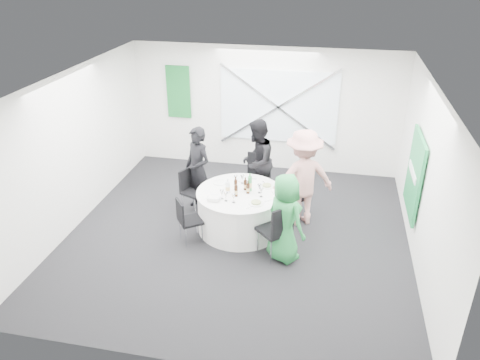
% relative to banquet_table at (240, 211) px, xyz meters
% --- Properties ---
extents(floor, '(6.00, 6.00, 0.00)m').
position_rel_banquet_table_xyz_m(floor, '(0.00, -0.20, -0.38)').
color(floor, black).
rests_on(floor, ground).
extents(ceiling, '(6.00, 6.00, 0.00)m').
position_rel_banquet_table_xyz_m(ceiling, '(0.00, -0.20, 2.42)').
color(ceiling, white).
rests_on(ceiling, wall_back).
extents(wall_back, '(6.00, 0.00, 6.00)m').
position_rel_banquet_table_xyz_m(wall_back, '(0.00, 2.80, 1.02)').
color(wall_back, silver).
rests_on(wall_back, floor).
extents(wall_front, '(6.00, 0.00, 6.00)m').
position_rel_banquet_table_xyz_m(wall_front, '(0.00, -3.20, 1.02)').
color(wall_front, silver).
rests_on(wall_front, floor).
extents(wall_left, '(0.00, 6.00, 6.00)m').
position_rel_banquet_table_xyz_m(wall_left, '(-3.00, -0.20, 1.02)').
color(wall_left, silver).
rests_on(wall_left, floor).
extents(wall_right, '(0.00, 6.00, 6.00)m').
position_rel_banquet_table_xyz_m(wall_right, '(3.00, -0.20, 1.02)').
color(wall_right, silver).
rests_on(wall_right, floor).
extents(window_panel, '(2.60, 0.03, 1.60)m').
position_rel_banquet_table_xyz_m(window_panel, '(0.30, 2.76, 1.12)').
color(window_panel, silver).
rests_on(window_panel, wall_back).
extents(window_brace_a, '(2.63, 0.05, 1.84)m').
position_rel_banquet_table_xyz_m(window_brace_a, '(0.30, 2.72, 1.12)').
color(window_brace_a, silver).
rests_on(window_brace_a, window_panel).
extents(window_brace_b, '(2.63, 0.05, 1.84)m').
position_rel_banquet_table_xyz_m(window_brace_b, '(0.30, 2.72, 1.12)').
color(window_brace_b, silver).
rests_on(window_brace_b, window_panel).
extents(green_banner, '(0.55, 0.04, 1.20)m').
position_rel_banquet_table_xyz_m(green_banner, '(-2.00, 2.75, 1.32)').
color(green_banner, '#14672D').
rests_on(green_banner, wall_back).
extents(green_sign, '(0.05, 1.20, 1.40)m').
position_rel_banquet_table_xyz_m(green_sign, '(2.94, 0.40, 0.82)').
color(green_sign, '#188440').
rests_on(green_sign, wall_right).
extents(banquet_table, '(1.56, 1.56, 0.76)m').
position_rel_banquet_table_xyz_m(banquet_table, '(0.00, 0.00, 0.00)').
color(banquet_table, white).
rests_on(banquet_table, floor).
extents(chair_back, '(0.51, 0.52, 1.02)m').
position_rel_banquet_table_xyz_m(chair_back, '(0.11, 1.07, 0.22)').
color(chair_back, black).
rests_on(chair_back, floor).
extents(chair_back_left, '(0.52, 0.51, 0.86)m').
position_rel_banquet_table_xyz_m(chair_back_left, '(-1.08, 0.49, 0.12)').
color(chair_back_left, black).
rests_on(chair_back_left, floor).
extents(chair_back_right, '(0.53, 0.52, 0.83)m').
position_rel_banquet_table_xyz_m(chair_back_right, '(0.91, 0.66, 0.10)').
color(chair_back_right, black).
rests_on(chair_back_right, floor).
extents(chair_front_right, '(0.65, 0.65, 1.01)m').
position_rel_banquet_table_xyz_m(chair_front_right, '(0.78, -0.77, 0.21)').
color(chair_front_right, black).
rests_on(chair_front_right, floor).
extents(chair_front_left, '(0.53, 0.52, 0.83)m').
position_rel_banquet_table_xyz_m(chair_front_left, '(-0.82, -0.60, 0.10)').
color(chair_front_left, black).
rests_on(chair_front_left, floor).
extents(person_man_back_left, '(0.73, 0.67, 1.67)m').
position_rel_banquet_table_xyz_m(person_man_back_left, '(-0.96, 0.62, 0.46)').
color(person_man_back_left, black).
rests_on(person_man_back_left, floor).
extents(person_man_back, '(0.53, 0.87, 1.71)m').
position_rel_banquet_table_xyz_m(person_man_back, '(0.10, 1.16, 0.47)').
color(person_man_back, black).
rests_on(person_man_back, floor).
extents(person_woman_pink, '(1.31, 0.99, 1.83)m').
position_rel_banquet_table_xyz_m(person_woman_pink, '(1.06, 0.48, 0.54)').
color(person_woman_pink, tan).
rests_on(person_woman_pink, floor).
extents(person_woman_green, '(0.89, 0.85, 1.53)m').
position_rel_banquet_table_xyz_m(person_woman_green, '(0.89, -0.74, 0.38)').
color(person_woman_green, '#24853E').
rests_on(person_woman_green, floor).
extents(plate_back, '(0.28, 0.28, 0.01)m').
position_rel_banquet_table_xyz_m(plate_back, '(-0.03, 0.51, 0.39)').
color(plate_back, white).
rests_on(plate_back, banquet_table).
extents(plate_back_left, '(0.26, 0.26, 0.01)m').
position_rel_banquet_table_xyz_m(plate_back_left, '(-0.43, 0.28, 0.39)').
color(plate_back_left, white).
rests_on(plate_back_left, banquet_table).
extents(plate_back_right, '(0.24, 0.24, 0.04)m').
position_rel_banquet_table_xyz_m(plate_back_right, '(0.43, 0.31, 0.40)').
color(plate_back_right, white).
rests_on(plate_back_right, banquet_table).
extents(plate_front_right, '(0.26, 0.26, 0.04)m').
position_rel_banquet_table_xyz_m(plate_front_right, '(0.35, -0.35, 0.40)').
color(plate_front_right, white).
rests_on(plate_front_right, banquet_table).
extents(plate_front_left, '(0.26, 0.26, 0.01)m').
position_rel_banquet_table_xyz_m(plate_front_left, '(-0.39, -0.32, 0.39)').
color(plate_front_left, white).
rests_on(plate_front_left, banquet_table).
extents(napkin, '(0.20, 0.14, 0.05)m').
position_rel_banquet_table_xyz_m(napkin, '(-0.38, -0.40, 0.42)').
color(napkin, white).
rests_on(napkin, plate_front_left).
extents(beer_bottle_a, '(0.06, 0.06, 0.25)m').
position_rel_banquet_table_xyz_m(beer_bottle_a, '(-0.10, 0.08, 0.47)').
color(beer_bottle_a, '#341809').
rests_on(beer_bottle_a, banquet_table).
extents(beer_bottle_b, '(0.06, 0.06, 0.25)m').
position_rel_banquet_table_xyz_m(beer_bottle_b, '(0.07, 0.11, 0.47)').
color(beer_bottle_b, '#341809').
rests_on(beer_bottle_b, banquet_table).
extents(beer_bottle_c, '(0.06, 0.06, 0.24)m').
position_rel_banquet_table_xyz_m(beer_bottle_c, '(0.15, -0.01, 0.47)').
color(beer_bottle_c, '#341809').
rests_on(beer_bottle_c, banquet_table).
extents(beer_bottle_d, '(0.06, 0.06, 0.26)m').
position_rel_banquet_table_xyz_m(beer_bottle_d, '(-0.04, -0.16, 0.48)').
color(beer_bottle_d, '#341809').
rests_on(beer_bottle_d, banquet_table).
extents(green_water_bottle, '(0.08, 0.08, 0.33)m').
position_rel_banquet_table_xyz_m(green_water_bottle, '(0.16, 0.10, 0.51)').
color(green_water_bottle, '#39954F').
rests_on(green_water_bottle, banquet_table).
extents(clear_water_bottle, '(0.08, 0.08, 0.27)m').
position_rel_banquet_table_xyz_m(clear_water_bottle, '(-0.21, -0.06, 0.48)').
color(clear_water_bottle, white).
rests_on(clear_water_bottle, banquet_table).
extents(wine_glass_a, '(0.07, 0.07, 0.17)m').
position_rel_banquet_table_xyz_m(wine_glass_a, '(-0.17, -0.37, 0.50)').
color(wine_glass_a, white).
rests_on(wine_glass_a, banquet_table).
extents(wine_glass_b, '(0.07, 0.07, 0.17)m').
position_rel_banquet_table_xyz_m(wine_glass_b, '(0.34, 0.04, 0.50)').
color(wine_glass_b, white).
rests_on(wine_glass_b, banquet_table).
extents(wine_glass_c, '(0.07, 0.07, 0.17)m').
position_rel_banquet_table_xyz_m(wine_glass_c, '(0.40, -0.09, 0.50)').
color(wine_glass_c, white).
rests_on(wine_glass_c, banquet_table).
extents(wine_glass_d, '(0.07, 0.07, 0.17)m').
position_rel_banquet_table_xyz_m(wine_glass_d, '(-0.26, -0.30, 0.50)').
color(wine_glass_d, white).
rests_on(wine_glass_d, banquet_table).
extents(wine_glass_e, '(0.07, 0.07, 0.17)m').
position_rel_banquet_table_xyz_m(wine_glass_e, '(-0.03, 0.35, 0.50)').
color(wine_glass_e, white).
rests_on(wine_glass_e, banquet_table).
extents(wine_glass_f, '(0.07, 0.07, 0.17)m').
position_rel_banquet_table_xyz_m(wine_glass_f, '(-0.14, 0.30, 0.50)').
color(wine_glass_f, white).
rests_on(wine_glass_f, banquet_table).
extents(wine_glass_g, '(0.07, 0.07, 0.17)m').
position_rel_banquet_table_xyz_m(wine_glass_g, '(-0.03, -0.39, 0.50)').
color(wine_glass_g, white).
rests_on(wine_glass_g, banquet_table).
extents(fork_a, '(0.15, 0.03, 0.01)m').
position_rel_banquet_table_xyz_m(fork_a, '(0.13, 0.56, 0.38)').
color(fork_a, silver).
rests_on(fork_a, banquet_table).
extents(knife_a, '(0.15, 0.02, 0.01)m').
position_rel_banquet_table_xyz_m(knife_a, '(-0.18, 0.55, 0.38)').
color(knife_a, silver).
rests_on(knife_a, banquet_table).
extents(fork_b, '(0.08, 0.14, 0.01)m').
position_rel_banquet_table_xyz_m(fork_b, '(0.57, 0.09, 0.38)').
color(fork_b, silver).
rests_on(fork_b, banquet_table).
extents(knife_b, '(0.09, 0.13, 0.01)m').
position_rel_banquet_table_xyz_m(knife_b, '(0.37, 0.44, 0.38)').
color(knife_b, silver).
rests_on(knife_b, banquet_table).
extents(fork_c, '(0.12, 0.12, 0.01)m').
position_rel_banquet_table_xyz_m(fork_c, '(0.27, -0.51, 0.38)').
color(fork_c, silver).
rests_on(fork_c, banquet_table).
extents(knife_c, '(0.11, 0.12, 0.01)m').
position_rel_banquet_table_xyz_m(knife_c, '(0.53, -0.23, 0.38)').
color(knife_c, silver).
rests_on(knife_c, banquet_table).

